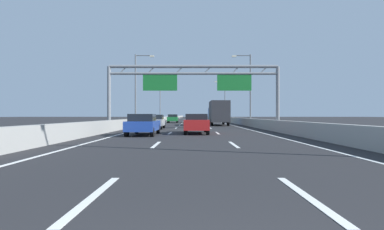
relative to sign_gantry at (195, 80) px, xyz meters
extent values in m
plane|color=#262628|center=(-0.09, 71.30, -4.84)|extent=(260.00, 260.00, 0.00)
cube|color=white|center=(-1.89, -25.20, -4.84)|extent=(0.16, 3.00, 0.01)
cube|color=white|center=(-1.89, -16.20, -4.84)|extent=(0.16, 3.00, 0.01)
cube|color=white|center=(-1.89, -7.20, -4.84)|extent=(0.16, 3.00, 0.01)
cube|color=white|center=(-1.89, 1.80, -4.84)|extent=(0.16, 3.00, 0.01)
cube|color=white|center=(-1.89, 10.80, -4.84)|extent=(0.16, 3.00, 0.01)
cube|color=white|center=(-1.89, 19.80, -4.84)|extent=(0.16, 3.00, 0.01)
cube|color=white|center=(-1.89, 28.80, -4.84)|extent=(0.16, 3.00, 0.01)
cube|color=white|center=(-1.89, 37.80, -4.84)|extent=(0.16, 3.00, 0.01)
cube|color=white|center=(-1.89, 46.80, -4.84)|extent=(0.16, 3.00, 0.01)
cube|color=white|center=(-1.89, 55.80, -4.84)|extent=(0.16, 3.00, 0.01)
cube|color=white|center=(-1.89, 64.80, -4.84)|extent=(0.16, 3.00, 0.01)
cube|color=white|center=(-1.89, 73.80, -4.84)|extent=(0.16, 3.00, 0.01)
cube|color=white|center=(-1.89, 82.80, -4.84)|extent=(0.16, 3.00, 0.01)
cube|color=white|center=(-1.89, 91.80, -4.84)|extent=(0.16, 3.00, 0.01)
cube|color=white|center=(-1.89, 100.80, -4.84)|extent=(0.16, 3.00, 0.01)
cube|color=white|center=(-1.89, 109.80, -4.84)|extent=(0.16, 3.00, 0.01)
cube|color=white|center=(-1.89, 118.80, -4.84)|extent=(0.16, 3.00, 0.01)
cube|color=white|center=(-1.89, 127.80, -4.84)|extent=(0.16, 3.00, 0.01)
cube|color=white|center=(1.71, -25.20, -4.84)|extent=(0.16, 3.00, 0.01)
cube|color=white|center=(1.71, -16.20, -4.84)|extent=(0.16, 3.00, 0.01)
cube|color=white|center=(1.71, -7.20, -4.84)|extent=(0.16, 3.00, 0.01)
cube|color=white|center=(1.71, 1.80, -4.84)|extent=(0.16, 3.00, 0.01)
cube|color=white|center=(1.71, 10.80, -4.84)|extent=(0.16, 3.00, 0.01)
cube|color=white|center=(1.71, 19.80, -4.84)|extent=(0.16, 3.00, 0.01)
cube|color=white|center=(1.71, 28.80, -4.84)|extent=(0.16, 3.00, 0.01)
cube|color=white|center=(1.71, 37.80, -4.84)|extent=(0.16, 3.00, 0.01)
cube|color=white|center=(1.71, 46.80, -4.84)|extent=(0.16, 3.00, 0.01)
cube|color=white|center=(1.71, 55.80, -4.84)|extent=(0.16, 3.00, 0.01)
cube|color=white|center=(1.71, 64.80, -4.84)|extent=(0.16, 3.00, 0.01)
cube|color=white|center=(1.71, 73.80, -4.84)|extent=(0.16, 3.00, 0.01)
cube|color=white|center=(1.71, 82.80, -4.84)|extent=(0.16, 3.00, 0.01)
cube|color=white|center=(1.71, 91.80, -4.84)|extent=(0.16, 3.00, 0.01)
cube|color=white|center=(1.71, 100.80, -4.84)|extent=(0.16, 3.00, 0.01)
cube|color=white|center=(1.71, 109.80, -4.84)|extent=(0.16, 3.00, 0.01)
cube|color=white|center=(1.71, 118.80, -4.84)|extent=(0.16, 3.00, 0.01)
cube|color=white|center=(1.71, 127.80, -4.84)|extent=(0.16, 3.00, 0.01)
cube|color=white|center=(-5.34, 59.30, -4.84)|extent=(0.16, 176.00, 0.01)
cube|color=white|center=(5.16, 59.30, -4.84)|extent=(0.16, 176.00, 0.01)
cube|color=#9E9E99|center=(-6.99, 81.30, -4.37)|extent=(0.45, 220.00, 0.95)
cube|color=#9E9E99|center=(6.81, 81.30, -4.37)|extent=(0.45, 220.00, 0.95)
cylinder|color=gray|center=(-8.48, 0.00, -1.74)|extent=(0.36, 0.36, 6.20)
cylinder|color=gray|center=(8.31, 0.00, -1.74)|extent=(0.36, 0.36, 6.20)
cylinder|color=gray|center=(-0.09, 0.00, 1.36)|extent=(16.79, 0.32, 0.32)
cylinder|color=gray|center=(-0.09, 0.00, 0.66)|extent=(16.79, 0.26, 0.26)
cylinder|color=gray|center=(-7.08, 0.00, 1.01)|extent=(0.74, 0.10, 0.74)
cylinder|color=gray|center=(-4.28, 0.00, 1.01)|extent=(0.74, 0.10, 0.74)
cylinder|color=gray|center=(-1.48, 0.00, 1.01)|extent=(0.74, 0.10, 0.74)
cylinder|color=gray|center=(1.31, 0.00, 1.01)|extent=(0.74, 0.10, 0.74)
cylinder|color=gray|center=(4.11, 0.00, 1.01)|extent=(0.74, 0.10, 0.74)
cylinder|color=gray|center=(6.91, 0.00, 1.01)|extent=(0.74, 0.10, 0.74)
cube|color=#19752D|center=(-3.40, 0.00, -0.24)|extent=(3.40, 0.12, 1.60)
cube|color=#19752D|center=(3.98, 0.00, -0.24)|extent=(3.40, 0.12, 1.60)
cylinder|color=slate|center=(-7.79, 10.54, -0.09)|extent=(0.20, 0.20, 9.50)
cylinder|color=slate|center=(-6.69, 10.54, 4.51)|extent=(2.20, 0.12, 0.12)
cube|color=#F2EAC6|center=(-5.59, 10.54, 4.41)|extent=(0.56, 0.28, 0.20)
cylinder|color=slate|center=(7.61, 10.54, -0.09)|extent=(0.20, 0.20, 9.50)
cylinder|color=slate|center=(6.51, 10.54, 4.51)|extent=(2.20, 0.12, 0.12)
cube|color=#F2EAC6|center=(5.41, 10.54, 4.41)|extent=(0.56, 0.28, 0.20)
cylinder|color=slate|center=(-7.79, 42.13, -0.09)|extent=(0.20, 0.20, 9.50)
cylinder|color=slate|center=(-6.69, 42.13, 4.51)|extent=(2.20, 0.12, 0.12)
cube|color=#F2EAC6|center=(-5.59, 42.13, 4.41)|extent=(0.56, 0.28, 0.20)
cylinder|color=slate|center=(7.61, 42.13, -0.09)|extent=(0.20, 0.20, 9.50)
cylinder|color=slate|center=(6.51, 42.13, 4.51)|extent=(2.20, 0.12, 0.12)
cube|color=#F2EAC6|center=(5.41, 42.13, 4.41)|extent=(0.56, 0.28, 0.20)
cube|color=red|center=(0.10, -7.54, -4.16)|extent=(1.76, 4.64, 0.72)
cube|color=black|center=(0.10, -7.83, -3.59)|extent=(1.55, 2.21, 0.42)
cylinder|color=black|center=(-0.67, -5.77, -4.52)|extent=(0.22, 0.64, 0.64)
cylinder|color=black|center=(0.87, -5.77, -4.52)|extent=(0.22, 0.64, 0.64)
cylinder|color=black|center=(-0.67, -9.31, -4.52)|extent=(0.22, 0.64, 0.64)
cylinder|color=black|center=(0.87, -9.31, -4.52)|extent=(0.22, 0.64, 0.64)
cube|color=#2347AD|center=(-3.56, -9.29, -4.20)|extent=(1.84, 4.60, 0.65)
cube|color=black|center=(-3.56, -9.87, -3.63)|extent=(1.62, 1.96, 0.48)
cylinder|color=black|center=(-4.36, -7.54, -4.52)|extent=(0.22, 0.64, 0.64)
cylinder|color=black|center=(-2.75, -7.54, -4.52)|extent=(0.22, 0.64, 0.64)
cylinder|color=black|center=(-4.36, -11.04, -4.52)|extent=(0.22, 0.64, 0.64)
cylinder|color=black|center=(-2.75, -11.04, -4.52)|extent=(0.22, 0.64, 0.64)
cube|color=orange|center=(3.66, 107.99, -4.17)|extent=(1.72, 4.59, 0.71)
cube|color=black|center=(3.66, 107.72, -3.60)|extent=(1.51, 2.12, 0.43)
cylinder|color=black|center=(2.91, 109.73, -4.52)|extent=(0.22, 0.64, 0.64)
cylinder|color=black|center=(4.41, 109.73, -4.52)|extent=(0.22, 0.64, 0.64)
cylinder|color=black|center=(2.91, 106.25, -4.52)|extent=(0.22, 0.64, 0.64)
cylinder|color=black|center=(4.41, 106.25, -4.52)|extent=(0.22, 0.64, 0.64)
cube|color=#1E7A38|center=(-3.63, 23.73, -4.17)|extent=(1.81, 4.10, 0.70)
cube|color=black|center=(-3.63, 23.74, -3.59)|extent=(1.60, 1.89, 0.46)
cylinder|color=black|center=(-4.42, 25.23, -4.52)|extent=(0.22, 0.64, 0.64)
cylinder|color=black|center=(-2.83, 25.23, -4.52)|extent=(0.22, 0.64, 0.64)
cylinder|color=black|center=(-4.42, 22.23, -4.52)|extent=(0.22, 0.64, 0.64)
cylinder|color=black|center=(-2.83, 22.23, -4.52)|extent=(0.22, 0.64, 0.64)
cube|color=black|center=(-0.16, 72.00, -4.17)|extent=(1.83, 4.16, 0.71)
cube|color=black|center=(-0.16, 71.85, -3.57)|extent=(1.61, 1.79, 0.49)
cylinder|color=black|center=(-0.97, 73.53, -4.52)|extent=(0.22, 0.64, 0.64)
cylinder|color=black|center=(0.64, 73.53, -4.52)|extent=(0.22, 0.64, 0.64)
cylinder|color=black|center=(-0.97, 70.47, -4.52)|extent=(0.22, 0.64, 0.64)
cylinder|color=black|center=(0.64, 70.47, -4.52)|extent=(0.22, 0.64, 0.64)
cube|color=#A8ADB2|center=(-3.92, 0.23, -4.21)|extent=(1.73, 4.10, 0.63)
cube|color=black|center=(-3.92, 0.44, -3.66)|extent=(1.52, 1.76, 0.46)
cylinder|color=black|center=(-4.67, 1.73, -4.52)|extent=(0.22, 0.64, 0.64)
cylinder|color=black|center=(-3.17, 1.73, -4.52)|extent=(0.22, 0.64, 0.64)
cylinder|color=black|center=(-4.67, -1.27, -4.52)|extent=(0.22, 0.64, 0.64)
cylinder|color=black|center=(-3.17, -1.27, -4.52)|extent=(0.22, 0.64, 0.64)
cube|color=yellow|center=(-0.03, 24.89, -4.20)|extent=(1.85, 4.26, 0.65)
cube|color=black|center=(-0.03, 24.41, -3.60)|extent=(1.62, 1.72, 0.54)
cylinder|color=black|center=(-0.84, 26.46, -4.52)|extent=(0.22, 0.64, 0.64)
cylinder|color=black|center=(0.78, 26.46, -4.52)|extent=(0.22, 0.64, 0.64)
cylinder|color=black|center=(-0.84, 23.31, -4.52)|extent=(0.22, 0.64, 0.64)
cylinder|color=black|center=(0.78, 23.31, -4.52)|extent=(0.22, 0.64, 0.64)
cube|color=#194799|center=(3.30, 13.57, -3.38)|extent=(2.32, 2.28, 1.96)
cube|color=#333338|center=(3.30, 9.41, -3.02)|extent=(2.32, 5.65, 2.69)
cylinder|color=black|center=(2.28, 13.81, -4.36)|extent=(0.28, 0.96, 0.96)
cylinder|color=black|center=(4.32, 13.81, -4.36)|extent=(0.28, 0.96, 0.96)
cylinder|color=black|center=(2.28, 7.98, -4.36)|extent=(0.28, 0.96, 0.96)
cylinder|color=black|center=(4.32, 7.98, -4.36)|extent=(0.28, 0.96, 0.96)
camera|label=1|loc=(-0.22, -30.34, -3.46)|focal=28.59mm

